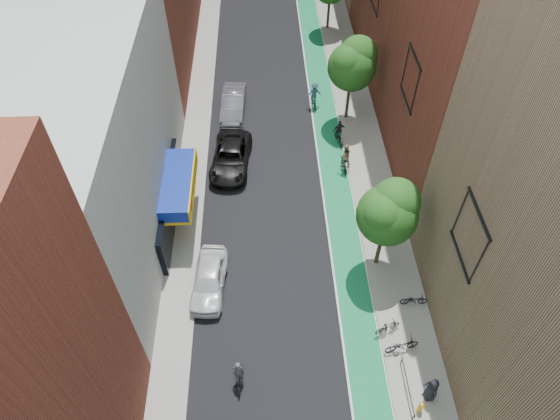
{
  "coord_description": "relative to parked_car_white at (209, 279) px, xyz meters",
  "views": [
    {
      "loc": [
        -0.85,
        -7.3,
        24.5
      ],
      "look_at": [
        -0.02,
        13.18,
        1.5
      ],
      "focal_mm": 32.0,
      "sensor_mm": 36.0,
      "label": 1
    }
  ],
  "objects": [
    {
      "name": "parked_bike_mid",
      "position": [
        9.64,
        -3.29,
        -0.18
      ],
      "size": [
        1.54,
        0.88,
        0.89
      ],
      "primitive_type": "imported",
      "rotation": [
        0.0,
        0.0,
        1.91
      ],
      "color": "black",
      "rests_on": "sidewalk_right"
    },
    {
      "name": "parked_car_black",
      "position": [
        0.98,
        10.21,
        -0.0
      ],
      "size": [
        3.11,
        5.78,
        1.54
      ],
      "primitive_type": "imported",
      "rotation": [
        0.0,
        0.0,
        -0.1
      ],
      "color": "black",
      "rests_on": "ground"
    },
    {
      "name": "cyclist_lane_far",
      "position": [
        7.44,
        17.01,
        0.21
      ],
      "size": [
        1.25,
        1.58,
        2.11
      ],
      "rotation": [
        0.0,
        0.0,
        3.34
      ],
      "color": "black",
      "rests_on": "ground"
    },
    {
      "name": "parked_car_white",
      "position": [
        0.0,
        0.0,
        0.0
      ],
      "size": [
        2.2,
        4.69,
        1.55
      ],
      "primitive_type": "imported",
      "rotation": [
        0.0,
        0.0,
        -0.08
      ],
      "color": "white",
      "rests_on": "ground"
    },
    {
      "name": "tree_near",
      "position": [
        9.89,
        1.3,
        3.88
      ],
      "size": [
        3.4,
        3.36,
        6.42
      ],
      "color": "#332619",
      "rests_on": "ground"
    },
    {
      "name": "parked_bike_near",
      "position": [
        10.17,
        -4.38,
        -0.14
      ],
      "size": [
        1.92,
        0.97,
        0.96
      ],
      "primitive_type": "imported",
      "rotation": [
        0.0,
        0.0,
        1.76
      ],
      "color": "black",
      "rests_on": "sidewalk_right"
    },
    {
      "name": "building_left_white",
      "position": [
        -6.76,
        5.28,
        5.22
      ],
      "size": [
        8.0,
        20.0,
        12.0
      ],
      "primitive_type": "cube",
      "color": "silver",
      "rests_on": "ground"
    },
    {
      "name": "parked_car_silver",
      "position": [
        1.03,
        16.42,
        0.05
      ],
      "size": [
        2.05,
        5.08,
        1.64
      ],
      "primitive_type": "imported",
      "rotation": [
        0.0,
        0.0,
        -0.06
      ],
      "color": "gray",
      "rests_on": "ground"
    },
    {
      "name": "fire_hydrant",
      "position": [
        10.44,
        -7.54,
        -0.21
      ],
      "size": [
        0.27,
        0.27,
        0.77
      ],
      "color": "yellow",
      "rests_on": "sidewalk_right"
    },
    {
      "name": "cyclist_lead",
      "position": [
        1.77,
        -5.71,
        -0.13
      ],
      "size": [
        0.61,
        1.7,
        1.94
      ],
      "rotation": [
        0.0,
        0.0,
        3.13
      ],
      "color": "black",
      "rests_on": "ground"
    },
    {
      "name": "sidewalk_left",
      "position": [
        -1.76,
        17.28,
        -0.7
      ],
      "size": [
        2.0,
        68.0,
        0.15
      ],
      "primitive_type": "cube",
      "color": "gray",
      "rests_on": "ground"
    },
    {
      "name": "pedestrian",
      "position": [
        11.02,
        -6.89,
        0.23
      ],
      "size": [
        0.8,
        0.97,
        1.7
      ],
      "primitive_type": "imported",
      "rotation": [
        0.0,
        0.0,
        -1.22
      ],
      "color": "black",
      "rests_on": "sidewalk_right"
    },
    {
      "name": "sidewalk_right",
      "position": [
        10.74,
        17.28,
        -0.7
      ],
      "size": [
        3.0,
        68.0,
        0.15
      ],
      "primitive_type": "cube",
      "color": "gray",
      "rests_on": "ground"
    },
    {
      "name": "bike_lane",
      "position": [
        8.24,
        17.28,
        -0.77
      ],
      "size": [
        2.0,
        68.0,
        0.01
      ],
      "primitive_type": "cube",
      "color": "#167E3D",
      "rests_on": "ground"
    },
    {
      "name": "cyclist_lane_mid",
      "position": [
        8.9,
        12.41,
        -0.05
      ],
      "size": [
        0.99,
        1.77,
        1.94
      ],
      "rotation": [
        0.0,
        0.0,
        3.36
      ],
      "color": "black",
      "rests_on": "ground"
    },
    {
      "name": "parked_bike_far",
      "position": [
        11.41,
        -1.68,
        -0.22
      ],
      "size": [
        1.55,
        0.56,
        0.81
      ],
      "primitive_type": "imported",
      "rotation": [
        0.0,
        0.0,
        1.55
      ],
      "color": "black",
      "rests_on": "sidewalk_right"
    },
    {
      "name": "tree_mid",
      "position": [
        9.89,
        15.3,
        4.11
      ],
      "size": [
        3.55,
        3.53,
        6.74
      ],
      "color": "#332619",
      "rests_on": "ground"
    },
    {
      "name": "cyclist_lane_near",
      "position": [
        8.94,
        9.55,
        0.15
      ],
      "size": [
        0.93,
        1.76,
        2.16
      ],
      "rotation": [
        0.0,
        0.0,
        3.22
      ],
      "color": "black",
      "rests_on": "ground"
    }
  ]
}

